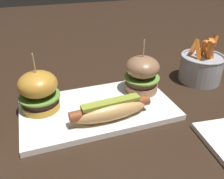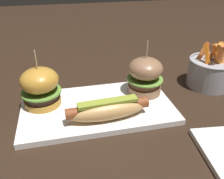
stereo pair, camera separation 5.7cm
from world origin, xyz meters
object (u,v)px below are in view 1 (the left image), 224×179
(slider_left, at_px, (39,91))
(slider_right, at_px, (142,74))
(platter_main, at_px, (98,108))
(fries_bucket, at_px, (201,67))
(hot_dog, at_px, (111,109))

(slider_left, height_order, slider_right, slider_right)
(platter_main, relative_size, fries_bucket, 2.66)
(hot_dog, xyz_separation_m, fries_bucket, (0.33, 0.11, 0.01))
(slider_right, bearing_deg, hot_dog, -142.00)
(platter_main, distance_m, slider_right, 0.15)
(slider_left, bearing_deg, slider_right, 0.01)
(slider_left, xyz_separation_m, fries_bucket, (0.47, 0.02, -0.02))
(platter_main, bearing_deg, slider_left, 164.54)
(platter_main, height_order, slider_left, slider_left)
(slider_right, bearing_deg, fries_bucket, 5.64)
(platter_main, bearing_deg, slider_right, 15.18)
(slider_left, relative_size, fries_bucket, 1.02)
(platter_main, relative_size, slider_left, 2.62)
(fries_bucket, bearing_deg, hot_dog, -160.83)
(platter_main, distance_m, fries_bucket, 0.35)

